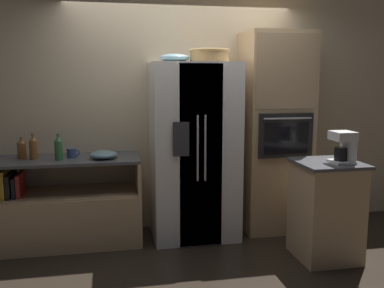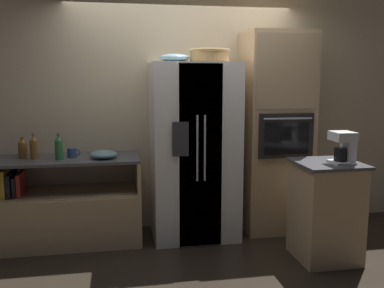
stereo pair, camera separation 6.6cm
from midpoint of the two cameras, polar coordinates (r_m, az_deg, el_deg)
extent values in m
plane|color=black|center=(4.73, -0.91, -12.42)|extent=(20.00, 20.00, 0.00)
cube|color=beige|center=(4.88, -1.93, 5.13)|extent=(12.00, 0.06, 2.80)
cube|color=tan|center=(4.71, -16.72, -9.46)|extent=(1.52, 0.64, 0.53)
cube|color=tan|center=(4.63, -16.87, -6.23)|extent=(1.46, 0.59, 0.02)
cube|color=tan|center=(4.58, -7.69, -4.02)|extent=(0.04, 0.64, 0.34)
cube|color=#4C4C51|center=(4.56, -17.07, -2.01)|extent=(1.52, 0.64, 0.03)
cube|color=#B72D28|center=(4.68, -24.62, -5.18)|extent=(0.04, 0.39, 0.19)
cube|color=gold|center=(4.66, -24.01, -4.70)|extent=(0.05, 0.38, 0.27)
cube|color=black|center=(4.65, -23.35, -4.95)|extent=(0.04, 0.38, 0.23)
cube|color=black|center=(4.65, -22.75, -5.12)|extent=(0.03, 0.35, 0.20)
cube|color=#B72D28|center=(4.64, -22.27, -4.95)|extent=(0.04, 0.33, 0.23)
cube|color=white|center=(4.58, -0.16, -0.95)|extent=(0.90, 0.69, 1.87)
cube|color=white|center=(4.24, 0.67, -1.76)|extent=(0.44, 0.02, 1.84)
cube|color=white|center=(4.24, 0.83, -1.76)|extent=(0.44, 0.02, 1.84)
cylinder|color=#B2B2B7|center=(4.19, 0.32, -0.59)|extent=(0.02, 0.02, 0.66)
cylinder|color=#B2B2B7|center=(4.20, 1.34, -0.55)|extent=(0.02, 0.02, 0.66)
cube|color=#2D2D33|center=(4.16, -1.93, 0.64)|extent=(0.16, 0.01, 0.34)
cube|color=tan|center=(4.87, 10.58, 1.47)|extent=(0.72, 0.58, 2.21)
cube|color=black|center=(4.58, 12.00, 1.11)|extent=(0.59, 0.04, 0.47)
cube|color=black|center=(4.57, 12.09, 0.73)|extent=(0.49, 0.01, 0.33)
cylinder|color=#B2B2B7|center=(4.53, 12.26, 3.35)|extent=(0.52, 0.02, 0.02)
cube|color=tan|center=(4.56, 12.20, 9.43)|extent=(0.68, 0.01, 0.77)
cube|color=tan|center=(4.29, 16.97, -8.63)|extent=(0.54, 0.55, 0.91)
cube|color=#4C4C51|center=(4.18, 17.27, -2.46)|extent=(0.59, 0.60, 0.03)
cylinder|color=tan|center=(4.47, 1.91, 11.59)|extent=(0.40, 0.40, 0.12)
torus|color=tan|center=(4.48, 1.91, 12.33)|extent=(0.42, 0.42, 0.03)
ellipsoid|color=#668C99|center=(4.43, -2.78, 11.40)|extent=(0.31, 0.31, 0.08)
cylinder|color=#33723F|center=(4.45, -17.75, -0.83)|extent=(0.08, 0.08, 0.19)
cone|color=#33723F|center=(4.44, -17.83, 0.67)|extent=(0.08, 0.08, 0.04)
cylinder|color=#33723F|center=(4.43, -17.85, 1.15)|extent=(0.03, 0.03, 0.03)
cylinder|color=brown|center=(4.67, -22.11, -0.84)|extent=(0.09, 0.09, 0.16)
cone|color=brown|center=(4.66, -22.18, 0.41)|extent=(0.09, 0.09, 0.05)
cylinder|color=brown|center=(4.65, -22.20, 0.74)|extent=(0.03, 0.03, 0.02)
cylinder|color=brown|center=(4.58, -20.76, -0.76)|extent=(0.08, 0.08, 0.19)
cone|color=brown|center=(4.56, -20.84, 0.69)|extent=(0.08, 0.08, 0.04)
cylinder|color=brown|center=(4.55, -20.87, 1.15)|extent=(0.03, 0.03, 0.03)
cylinder|color=#384C7A|center=(4.55, -16.16, -1.16)|extent=(0.10, 0.10, 0.10)
torus|color=#384C7A|center=(4.55, -15.53, -1.15)|extent=(0.07, 0.01, 0.07)
ellipsoid|color=#668C99|center=(4.43, -12.12, -1.40)|extent=(0.28, 0.28, 0.08)
cube|color=white|center=(4.15, 18.88, -2.25)|extent=(0.19, 0.21, 0.02)
cylinder|color=black|center=(4.13, 18.76, -1.26)|extent=(0.11, 0.11, 0.12)
cube|color=white|center=(4.15, 19.71, -0.39)|extent=(0.07, 0.18, 0.29)
cube|color=white|center=(4.11, 19.05, 1.03)|extent=(0.19, 0.21, 0.08)
camera|label=1|loc=(0.03, -90.42, -0.07)|focal=40.00mm
camera|label=2|loc=(0.03, 89.58, 0.07)|focal=40.00mm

